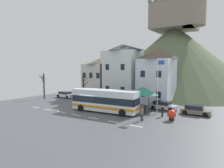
# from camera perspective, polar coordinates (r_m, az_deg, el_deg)

# --- Properties ---
(ground_plane) EXTENTS (40.00, 60.00, 0.07)m
(ground_plane) POSITION_cam_1_polar(r_m,az_deg,el_deg) (28.95, -6.51, -8.01)
(ground_plane) COLOR #4D5055
(townhouse_00) EXTENTS (5.55, 6.77, 8.47)m
(townhouse_00) POSITION_cam_1_polar(r_m,az_deg,el_deg) (42.51, -3.39, 1.95)
(townhouse_00) COLOR silver
(townhouse_00) RESTS_ON ground_plane
(townhouse_01) EXTENTS (6.87, 5.63, 11.03)m
(townhouse_01) POSITION_cam_1_polar(r_m,az_deg,el_deg) (38.72, 3.07, 3.56)
(townhouse_01) COLOR silver
(townhouse_01) RESTS_ON ground_plane
(townhouse_02) EXTENTS (5.78, 5.50, 9.97)m
(townhouse_02) POSITION_cam_1_polar(r_m,az_deg,el_deg) (35.55, 13.06, 2.46)
(townhouse_02) COLOR silver
(townhouse_02) RESTS_ON ground_plane
(hilltop_castle) EXTENTS (41.06, 41.06, 24.41)m
(hilltop_castle) POSITION_cam_1_polar(r_m,az_deg,el_deg) (54.32, 17.85, 7.59)
(hilltop_castle) COLOR #586648
(hilltop_castle) RESTS_ON ground_plane
(transit_bus) EXTENTS (10.13, 3.41, 3.23)m
(transit_bus) POSITION_cam_1_polar(r_m,az_deg,el_deg) (27.82, -2.19, -5.03)
(transit_bus) COLOR white
(transit_bus) RESTS_ON ground_plane
(bus_shelter) EXTENTS (3.60, 3.60, 3.52)m
(bus_shelter) POSITION_cam_1_polar(r_m,az_deg,el_deg) (29.22, 9.21, -2.01)
(bus_shelter) COLOR #473D33
(bus_shelter) RESTS_ON ground_plane
(parked_car_00) EXTENTS (4.66, 2.09, 1.37)m
(parked_car_00) POSITION_cam_1_polar(r_m,az_deg,el_deg) (34.96, 0.35, -4.56)
(parked_car_00) COLOR maroon
(parked_car_00) RESTS_ON ground_plane
(parked_car_01) EXTENTS (4.07, 1.90, 1.32)m
(parked_car_01) POSITION_cam_1_polar(r_m,az_deg,el_deg) (30.49, 14.93, -6.18)
(parked_car_01) COLOR silver
(parked_car_01) RESTS_ON ground_plane
(parked_car_02) EXTENTS (4.13, 1.91, 1.28)m
(parked_car_02) POSITION_cam_1_polar(r_m,az_deg,el_deg) (42.49, -13.67, -3.06)
(parked_car_02) COLOR silver
(parked_car_02) RESTS_ON ground_plane
(parked_car_03) EXTENTS (3.83, 2.02, 1.30)m
(parked_car_03) POSITION_cam_1_polar(r_m,az_deg,el_deg) (28.90, 23.59, -7.07)
(parked_car_03) COLOR slate
(parked_car_03) RESTS_ON ground_plane
(pedestrian_00) EXTENTS (0.35, 0.35, 1.61)m
(pedestrian_00) POSITION_cam_1_polar(r_m,az_deg,el_deg) (23.70, 8.89, -8.51)
(pedestrian_00) COLOR black
(pedestrian_00) RESTS_ON ground_plane
(pedestrian_01) EXTENTS (0.34, 0.37, 1.43)m
(pedestrian_01) POSITION_cam_1_polar(r_m,az_deg,el_deg) (26.20, 14.76, -7.71)
(pedestrian_01) COLOR #2D2D38
(pedestrian_01) RESTS_ON ground_plane
(pedestrian_02) EXTENTS (0.34, 0.34, 1.65)m
(pedestrian_02) POSITION_cam_1_polar(r_m,az_deg,el_deg) (27.82, 6.62, -6.44)
(pedestrian_02) COLOR #38332D
(pedestrian_02) RESTS_ON ground_plane
(pedestrian_03) EXTENTS (0.33, 0.31, 1.45)m
(pedestrian_03) POSITION_cam_1_polar(r_m,az_deg,el_deg) (27.17, 9.83, -7.08)
(pedestrian_03) COLOR #38332D
(pedestrian_03) RESTS_ON ground_plane
(public_bench) EXTENTS (1.75, 0.48, 0.87)m
(public_bench) POSITION_cam_1_polar(r_m,az_deg,el_deg) (31.46, 13.02, -6.12)
(public_bench) COLOR brown
(public_bench) RESTS_ON ground_plane
(flagpole) EXTENTS (0.95, 0.10, 7.46)m
(flagpole) POSITION_cam_1_polar(r_m,az_deg,el_deg) (27.15, 13.53, 0.28)
(flagpole) COLOR silver
(flagpole) RESTS_ON ground_plane
(harbour_buoy) EXTENTS (1.08, 1.08, 1.33)m
(harbour_buoy) POSITION_cam_1_polar(r_m,az_deg,el_deg) (24.63, 17.29, -8.67)
(harbour_buoy) COLOR black
(harbour_buoy) RESTS_ON ground_plane
(bare_tree_00) EXTENTS (1.85, 1.66, 5.38)m
(bare_tree_00) POSITION_cam_1_polar(r_m,az_deg,el_deg) (41.90, -19.58, -0.36)
(bare_tree_00) COLOR #382D28
(bare_tree_00) RESTS_ON ground_plane
(bare_tree_01) EXTENTS (1.42, 1.31, 5.17)m
(bare_tree_01) POSITION_cam_1_polar(r_m,az_deg,el_deg) (36.64, -8.47, -1.16)
(bare_tree_01) COLOR #382D28
(bare_tree_01) RESTS_ON ground_plane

